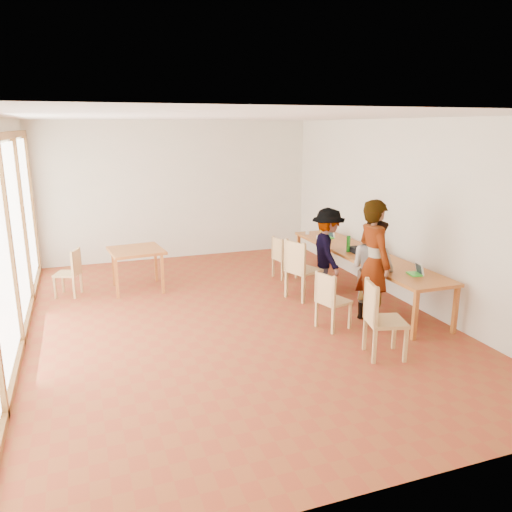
{
  "coord_description": "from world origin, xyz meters",
  "views": [
    {
      "loc": [
        -2.04,
        -6.91,
        2.88
      ],
      "look_at": [
        0.24,
        -0.5,
        1.1
      ],
      "focal_mm": 35.0,
      "sensor_mm": 36.0,
      "label": 1
    }
  ],
  "objects": [
    {
      "name": "chair_spare",
      "position": [
        -2.27,
        1.96,
        0.51
      ],
      "size": [
        0.5,
        0.5,
        0.44
      ],
      "rotation": [
        0.0,
        0.0,
        2.77
      ],
      "color": "tan",
      "rests_on": "ground"
    },
    {
      "name": "ceiling",
      "position": [
        0.0,
        0.0,
        3.02
      ],
      "size": [
        6.0,
        8.0,
        0.04
      ],
      "primitive_type": "cube",
      "color": "white",
      "rests_on": "wall_back"
    },
    {
      "name": "person_far",
      "position": [
        1.92,
        0.55,
        0.77
      ],
      "size": [
        0.76,
        1.09,
        1.53
      ],
      "primitive_type": "imported",
      "rotation": [
        0.0,
        0.0,
        1.36
      ],
      "color": "gray",
      "rests_on": "ground"
    },
    {
      "name": "side_table",
      "position": [
        -1.17,
        1.93,
        0.67
      ],
      "size": [
        0.9,
        0.9,
        0.75
      ],
      "rotation": [
        0.0,
        0.0,
        0.11
      ],
      "color": "#BD702A",
      "rests_on": "ground"
    },
    {
      "name": "condiment_cup",
      "position": [
        2.26,
        2.07,
        0.78
      ],
      "size": [
        0.08,
        0.08,
        0.06
      ],
      "primitive_type": "cylinder",
      "color": "white",
      "rests_on": "communal_table"
    },
    {
      "name": "green_bottle",
      "position": [
        2.31,
        0.51,
        0.89
      ],
      "size": [
        0.07,
        0.07,
        0.28
      ],
      "primitive_type": "cylinder",
      "color": "#17791A",
      "rests_on": "communal_table"
    },
    {
      "name": "clear_glass",
      "position": [
        2.23,
        1.52,
        0.8
      ],
      "size": [
        0.07,
        0.07,
        0.09
      ],
      "primitive_type": "cylinder",
      "color": "silver",
      "rests_on": "communal_table"
    },
    {
      "name": "wall_back",
      "position": [
        0.0,
        4.0,
        1.5
      ],
      "size": [
        6.0,
        0.1,
        3.0
      ],
      "primitive_type": "cube",
      "color": "beige",
      "rests_on": "ground"
    },
    {
      "name": "yellow_mug",
      "position": [
        2.57,
        2.01,
        0.8
      ],
      "size": [
        0.15,
        0.15,
        0.09
      ],
      "primitive_type": "imported",
      "rotation": [
        0.0,
        0.0,
        -0.36
      ],
      "color": "gold",
      "rests_on": "communal_table"
    },
    {
      "name": "laptop_mid",
      "position": [
        2.63,
        0.27,
        0.81
      ],
      "size": [
        0.25,
        0.28,
        0.21
      ],
      "rotation": [
        0.0,
        0.0,
        0.14
      ],
      "color": "#3ED83A",
      "rests_on": "communal_table"
    },
    {
      "name": "black_pouch",
      "position": [
        2.4,
        0.41,
        0.8
      ],
      "size": [
        0.16,
        0.26,
        0.09
      ],
      "primitive_type": "cube",
      "color": "black",
      "rests_on": "communal_table"
    },
    {
      "name": "laptop_far",
      "position": [
        2.5,
        1.6,
        0.8
      ],
      "size": [
        0.25,
        0.27,
        0.19
      ],
      "rotation": [
        0.0,
        0.0,
        0.33
      ],
      "color": "#3ED83A",
      "rests_on": "communal_table"
    },
    {
      "name": "chair_empty",
      "position": [
        1.54,
        1.71,
        0.5
      ],
      "size": [
        0.44,
        0.44,
        0.43
      ],
      "rotation": [
        0.0,
        0.0,
        0.19
      ],
      "color": "tan",
      "rests_on": "ground"
    },
    {
      "name": "person_near",
      "position": [
        1.95,
        -0.85,
        0.94
      ],
      "size": [
        0.45,
        0.68,
        1.87
      ],
      "primitive_type": "imported",
      "rotation": [
        0.0,
        0.0,
        1.58
      ],
      "color": "gray",
      "rests_on": "ground"
    },
    {
      "name": "ground",
      "position": [
        0.0,
        0.0,
        0.0
      ],
      "size": [
        8.0,
        8.0,
        0.0
      ],
      "primitive_type": "plane",
      "color": "brown",
      "rests_on": "ground"
    },
    {
      "name": "chair_near",
      "position": [
        1.39,
        -1.87,
        0.61
      ],
      "size": [
        0.56,
        0.56,
        0.53
      ],
      "rotation": [
        0.0,
        0.0,
        -0.25
      ],
      "color": "tan",
      "rests_on": "ground"
    },
    {
      "name": "window_wall",
      "position": [
        -2.96,
        0.0,
        1.5
      ],
      "size": [
        0.1,
        8.0,
        3.0
      ],
      "primitive_type": "cube",
      "color": "white",
      "rests_on": "ground"
    },
    {
      "name": "laptop_near",
      "position": [
        2.56,
        -1.06,
        0.8
      ],
      "size": [
        0.22,
        0.24,
        0.18
      ],
      "rotation": [
        0.0,
        0.0,
        -0.15
      ],
      "color": "#3ED83A",
      "rests_on": "communal_table"
    },
    {
      "name": "communal_table",
      "position": [
        2.5,
        0.33,
        0.7
      ],
      "size": [
        0.8,
        4.0,
        0.75
      ],
      "color": "#BD702A",
      "rests_on": "ground"
    },
    {
      "name": "chair_far",
      "position": [
        1.36,
        0.47,
        0.63
      ],
      "size": [
        0.62,
        0.62,
        0.55
      ],
      "rotation": [
        0.0,
        0.0,
        0.36
      ],
      "color": "tan",
      "rests_on": "ground"
    },
    {
      "name": "chair_mid",
      "position": [
        1.23,
        -0.87,
        0.53
      ],
      "size": [
        0.5,
        0.5,
        0.46
      ],
      "rotation": [
        0.0,
        0.0,
        0.29
      ],
      "color": "tan",
      "rests_on": "ground"
    },
    {
      "name": "person_mid",
      "position": [
        2.04,
        -0.7,
        0.78
      ],
      "size": [
        0.75,
        0.88,
        1.57
      ],
      "primitive_type": "imported",
      "rotation": [
        0.0,
        0.0,
        1.8
      ],
      "color": "gray",
      "rests_on": "ground"
    },
    {
      "name": "pink_phone",
      "position": [
        2.53,
        -0.98,
        0.76
      ],
      "size": [
        0.05,
        0.1,
        0.01
      ],
      "primitive_type": "cube",
      "color": "#DD3D5E",
      "rests_on": "communal_table"
    },
    {
      "name": "wall_right",
      "position": [
        3.0,
        0.0,
        1.5
      ],
      "size": [
        0.1,
        8.0,
        3.0
      ],
      "primitive_type": "cube",
      "color": "beige",
      "rests_on": "ground"
    },
    {
      "name": "wall_front",
      "position": [
        0.0,
        -4.0,
        1.5
      ],
      "size": [
        6.0,
        0.1,
        3.0
      ],
      "primitive_type": "cube",
      "color": "beige",
      "rests_on": "ground"
    }
  ]
}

